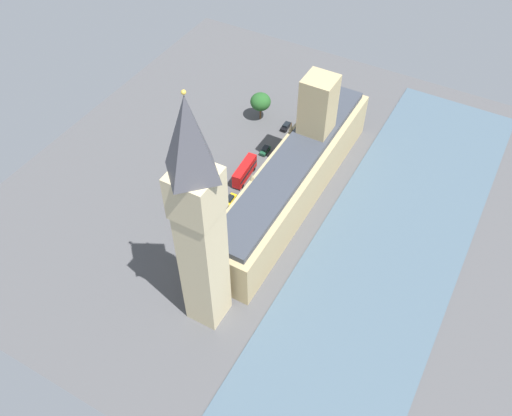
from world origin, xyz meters
The scene contains 14 objects.
ground_plane centered at (0.00, 0.00, 0.00)m, with size 139.99×139.99×0.00m, color #4C4C4F.
river_thames centered at (-30.53, 0.00, 0.12)m, with size 34.78×125.99×0.25m, color #475B6B.
parliament_building centered at (-1.99, -1.61, 7.98)m, with size 13.23×69.99×29.91m.
clock_tower centered at (-1.68, 40.31, 30.61)m, with size 8.30×8.30×59.12m.
car_black_under_trees centered at (12.37, -25.01, 0.89)m, with size 1.91×4.33×1.74m.
car_dark_green_leading centered at (12.75, -12.38, 0.88)m, with size 2.00×4.19×1.74m.
double_decker_bus_kerbside centered at (12.64, -0.36, 2.63)m, with size 3.27×10.65×4.75m.
car_yellow_cab_trailing centered at (11.44, 9.38, 0.89)m, with size 1.99×4.41×1.74m.
car_white_opposite_hall centered at (14.05, 25.54, 0.89)m, with size 2.27×4.53×1.74m.
pedestrian_midblock centered at (7.13, -9.14, 0.75)m, with size 0.52×0.62×1.66m.
pedestrian_near_tower centered at (6.63, 30.00, 0.70)m, with size 0.60×0.66×1.56m.
plane_tree_by_river_gate centered at (22.07, 10.44, 6.80)m, with size 5.32×5.32×9.11m.
plane_tree_far_end centered at (21.52, -25.54, 6.28)m, with size 6.20×6.20×8.94m.
street_lamp_corner centered at (22.16, 18.33, 4.18)m, with size 0.56×0.56×5.94m.
Camera 1 is at (-42.06, 91.45, 104.49)m, focal length 37.84 mm.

